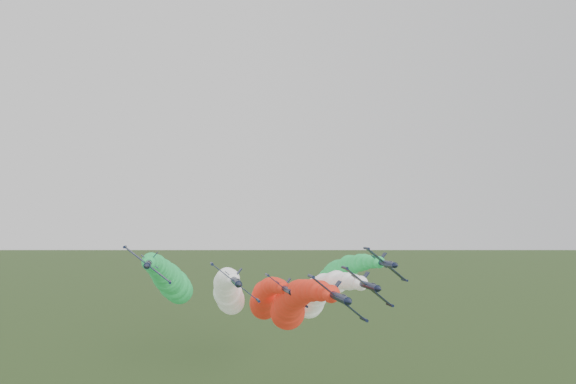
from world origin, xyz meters
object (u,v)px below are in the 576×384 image
jet_inner_right (315,296)px  jet_trail (265,298)px  jet_lead (291,305)px  jet_outer_left (170,281)px  jet_outer_right (334,279)px  jet_inner_left (229,292)px

jet_inner_right → jet_trail: (-7.85, 18.72, -2.81)m
jet_lead → jet_outer_left: size_ratio=1.01×
jet_outer_right → jet_trail: (-15.42, 6.63, -5.00)m
jet_trail → jet_lead: bearing=-88.1°
jet_outer_right → jet_trail: bearing=156.7°
jet_inner_right → jet_outer_right: (7.56, 12.10, 2.19)m
jet_lead → jet_trail: bearing=91.9°
jet_inner_left → jet_outer_left: bearing=150.7°
jet_inner_left → jet_outer_left: 14.17m
jet_outer_left → jet_trail: jet_outer_left is taller
jet_inner_left → jet_outer_left: (-12.23, 6.87, 2.05)m
jet_inner_right → jet_outer_left: bearing=160.5°
jet_trail → jet_inner_right: bearing=-67.2°
jet_inner_left → jet_outer_left: jet_outer_left is taller
jet_inner_left → jet_trail: bearing=55.6°
jet_inner_right → jet_trail: size_ratio=0.99×
jet_outer_left → jet_outer_right: size_ratio=1.00×
jet_inner_right → jet_outer_left: jet_outer_left is taller
jet_lead → jet_trail: (-0.92, 27.18, -2.32)m
jet_lead → jet_outer_left: jet_outer_left is taller
jet_lead → jet_inner_left: size_ratio=1.01×
jet_outer_right → jet_outer_left: bearing=-177.9°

